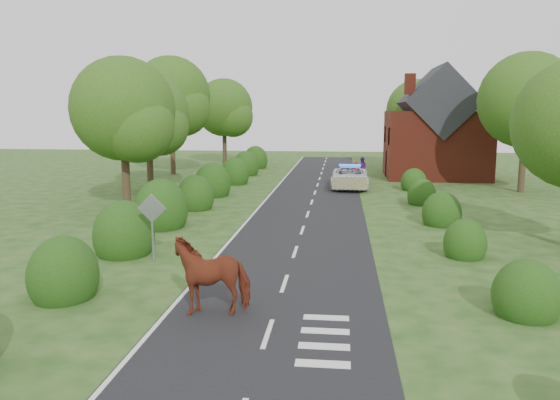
# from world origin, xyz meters

# --- Properties ---
(ground) EXTENTS (120.00, 120.00, 0.00)m
(ground) POSITION_xyz_m (0.00, 0.00, 0.00)
(ground) COLOR #1C4515
(road) EXTENTS (6.00, 70.00, 0.02)m
(road) POSITION_xyz_m (0.00, 15.00, 0.01)
(road) COLOR black
(road) RESTS_ON ground
(road_markings) EXTENTS (4.96, 70.00, 0.01)m
(road_markings) POSITION_xyz_m (-1.60, 12.93, 0.03)
(road_markings) COLOR white
(road_markings) RESTS_ON road
(hedgerow_left) EXTENTS (2.75, 50.41, 3.00)m
(hedgerow_left) POSITION_xyz_m (-6.51, 11.69, 0.75)
(hedgerow_left) COLOR #1A3D0D
(hedgerow_left) RESTS_ON ground
(hedgerow_right) EXTENTS (2.10, 45.78, 2.10)m
(hedgerow_right) POSITION_xyz_m (6.60, 11.21, 0.55)
(hedgerow_right) COLOR #1A3D0D
(hedgerow_right) RESTS_ON ground
(tree_left_a) EXTENTS (5.74, 5.60, 8.38)m
(tree_left_a) POSITION_xyz_m (-9.75, 11.86, 5.34)
(tree_left_a) COLOR #332316
(tree_left_a) RESTS_ON ground
(tree_left_b) EXTENTS (5.74, 5.60, 8.07)m
(tree_left_b) POSITION_xyz_m (-11.25, 19.86, 5.04)
(tree_left_b) COLOR #332316
(tree_left_b) RESTS_ON ground
(tree_left_c) EXTENTS (6.97, 6.80, 10.22)m
(tree_left_c) POSITION_xyz_m (-12.70, 29.83, 6.53)
(tree_left_c) COLOR #332316
(tree_left_c) RESTS_ON ground
(tree_left_d) EXTENTS (6.15, 6.00, 8.89)m
(tree_left_d) POSITION_xyz_m (-10.23, 39.85, 5.64)
(tree_left_d) COLOR #332316
(tree_left_d) RESTS_ON ground
(tree_right_b) EXTENTS (6.56, 6.40, 9.40)m
(tree_right_b) POSITION_xyz_m (14.29, 21.84, 5.94)
(tree_right_b) COLOR #332316
(tree_right_b) RESTS_ON ground
(tree_right_c) EXTENTS (6.15, 6.00, 8.58)m
(tree_right_c) POSITION_xyz_m (9.27, 37.85, 5.34)
(tree_right_c) COLOR #332316
(tree_right_c) RESTS_ON ground
(road_sign) EXTENTS (1.06, 0.08, 2.53)m
(road_sign) POSITION_xyz_m (-5.00, 2.00, 1.65)
(road_sign) COLOR gray
(road_sign) RESTS_ON ground
(house) EXTENTS (8.00, 7.40, 9.17)m
(house) POSITION_xyz_m (9.49, 30.00, 3.79)
(house) COLOR maroon
(house) RESTS_ON ground
(cow) EXTENTS (2.67, 1.77, 1.74)m
(cow) POSITION_xyz_m (-1.73, -2.51, 0.87)
(cow) COLOR #581C13
(cow) RESTS_ON ground
(police_van) EXTENTS (2.70, 5.73, 1.71)m
(police_van) POSITION_xyz_m (2.37, 22.70, 0.78)
(police_van) COLOR white
(police_van) RESTS_ON ground
(pedestrian_red) EXTENTS (0.68, 0.62, 1.57)m
(pedestrian_red) POSITION_xyz_m (2.87, 26.67, 0.78)
(pedestrian_red) COLOR maroon
(pedestrian_red) RESTS_ON ground
(pedestrian_purple) EXTENTS (0.88, 0.69, 1.80)m
(pedestrian_purple) POSITION_xyz_m (3.42, 28.33, 0.90)
(pedestrian_purple) COLOR #541B77
(pedestrian_purple) RESTS_ON ground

